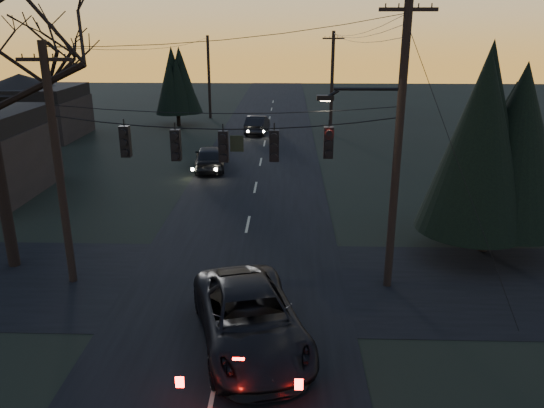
{
  "coord_description": "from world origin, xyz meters",
  "views": [
    {
      "loc": [
        1.85,
        -7.35,
        8.96
      ],
      "look_at": [
        1.35,
        9.18,
        3.35
      ],
      "focal_mm": 35.0,
      "sensor_mm": 36.0,
      "label": 1
    }
  ],
  "objects_px": {
    "utility_pole_far_l": "(210,118)",
    "sedan_oncoming_a": "(210,158)",
    "utility_pole_right": "(387,285)",
    "sedan_oncoming_b": "(257,125)",
    "utility_pole_left": "(74,281)",
    "utility_pole_far_r": "(330,134)",
    "evergreen_right": "(496,151)",
    "suv_near": "(250,319)"
  },
  "relations": [
    {
      "from": "utility_pole_right",
      "to": "suv_near",
      "type": "relative_size",
      "value": 1.64
    },
    {
      "from": "utility_pole_far_r",
      "to": "sedan_oncoming_b",
      "type": "xyz_separation_m",
      "value": [
        -6.3,
        0.21,
        0.77
      ]
    },
    {
      "from": "sedan_oncoming_a",
      "to": "utility_pole_right",
      "type": "bearing_deg",
      "value": 111.7
    },
    {
      "from": "utility_pole_left",
      "to": "suv_near",
      "type": "bearing_deg",
      "value": -29.73
    },
    {
      "from": "utility_pole_right",
      "to": "utility_pole_far_l",
      "type": "bearing_deg",
      "value": 107.72
    },
    {
      "from": "evergreen_right",
      "to": "suv_near",
      "type": "relative_size",
      "value": 1.21
    },
    {
      "from": "evergreen_right",
      "to": "suv_near",
      "type": "bearing_deg",
      "value": -142.25
    },
    {
      "from": "sedan_oncoming_a",
      "to": "sedan_oncoming_b",
      "type": "bearing_deg",
      "value": -107.98
    },
    {
      "from": "evergreen_right",
      "to": "sedan_oncoming_a",
      "type": "bearing_deg",
      "value": 136.13
    },
    {
      "from": "suv_near",
      "to": "sedan_oncoming_b",
      "type": "relative_size",
      "value": 1.31
    },
    {
      "from": "utility_pole_right",
      "to": "utility_pole_left",
      "type": "relative_size",
      "value": 1.18
    },
    {
      "from": "utility_pole_right",
      "to": "suv_near",
      "type": "height_order",
      "value": "utility_pole_right"
    },
    {
      "from": "sedan_oncoming_b",
      "to": "utility_pole_right",
      "type": "bearing_deg",
      "value": 107.77
    },
    {
      "from": "utility_pole_far_l",
      "to": "sedan_oncoming_a",
      "type": "distance_m",
      "value": 20.25
    },
    {
      "from": "sedan_oncoming_a",
      "to": "sedan_oncoming_b",
      "type": "relative_size",
      "value": 1.0
    },
    {
      "from": "utility_pole_left",
      "to": "utility_pole_far_l",
      "type": "xyz_separation_m",
      "value": [
        0.0,
        36.0,
        0.0
      ]
    },
    {
      "from": "utility_pole_left",
      "to": "sedan_oncoming_b",
      "type": "relative_size",
      "value": 1.83
    },
    {
      "from": "evergreen_right",
      "to": "sedan_oncoming_b",
      "type": "bearing_deg",
      "value": 113.43
    },
    {
      "from": "sedan_oncoming_b",
      "to": "utility_pole_left",
      "type": "bearing_deg",
      "value": 84.74
    },
    {
      "from": "sedan_oncoming_a",
      "to": "suv_near",
      "type": "bearing_deg",
      "value": 94.5
    },
    {
      "from": "utility_pole_far_r",
      "to": "utility_pole_far_l",
      "type": "xyz_separation_m",
      "value": [
        -11.5,
        8.0,
        0.0
      ]
    },
    {
      "from": "sedan_oncoming_a",
      "to": "utility_pole_far_l",
      "type": "bearing_deg",
      "value": -88.94
    },
    {
      "from": "utility_pole_right",
      "to": "evergreen_right",
      "type": "distance_m",
      "value": 7.01
    },
    {
      "from": "sedan_oncoming_a",
      "to": "sedan_oncoming_b",
      "type": "height_order",
      "value": "sedan_oncoming_a"
    },
    {
      "from": "utility_pole_right",
      "to": "sedan_oncoming_a",
      "type": "height_order",
      "value": "utility_pole_right"
    },
    {
      "from": "utility_pole_far_l",
      "to": "evergreen_right",
      "type": "bearing_deg",
      "value": -63.94
    },
    {
      "from": "evergreen_right",
      "to": "sedan_oncoming_a",
      "type": "height_order",
      "value": "evergreen_right"
    },
    {
      "from": "utility_pole_far_r",
      "to": "evergreen_right",
      "type": "height_order",
      "value": "evergreen_right"
    },
    {
      "from": "utility_pole_far_r",
      "to": "sedan_oncoming_a",
      "type": "distance_m",
      "value": 14.88
    },
    {
      "from": "suv_near",
      "to": "utility_pole_right",
      "type": "bearing_deg",
      "value": 24.53
    },
    {
      "from": "utility_pole_far_l",
      "to": "sedan_oncoming_a",
      "type": "xyz_separation_m",
      "value": [
        2.8,
        -20.04,
        0.79
      ]
    },
    {
      "from": "utility_pole_far_r",
      "to": "utility_pole_left",
      "type": "bearing_deg",
      "value": -112.33
    },
    {
      "from": "utility_pole_right",
      "to": "sedan_oncoming_a",
      "type": "distance_m",
      "value": 18.19
    },
    {
      "from": "utility_pole_left",
      "to": "utility_pole_far_l",
      "type": "relative_size",
      "value": 1.06
    },
    {
      "from": "suv_near",
      "to": "evergreen_right",
      "type": "bearing_deg",
      "value": 22.72
    },
    {
      "from": "utility_pole_left",
      "to": "sedan_oncoming_a",
      "type": "distance_m",
      "value": 16.22
    },
    {
      "from": "suv_near",
      "to": "utility_pole_left",
      "type": "bearing_deg",
      "value": 135.24
    },
    {
      "from": "evergreen_right",
      "to": "utility_pole_far_l",
      "type": "bearing_deg",
      "value": 116.06
    },
    {
      "from": "evergreen_right",
      "to": "utility_pole_far_r",
      "type": "bearing_deg",
      "value": 100.34
    },
    {
      "from": "sedan_oncoming_b",
      "to": "utility_pole_far_r",
      "type": "bearing_deg",
      "value": -176.69
    },
    {
      "from": "utility_pole_left",
      "to": "utility_pole_far_l",
      "type": "height_order",
      "value": "utility_pole_left"
    },
    {
      "from": "evergreen_right",
      "to": "suv_near",
      "type": "height_order",
      "value": "evergreen_right"
    }
  ]
}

